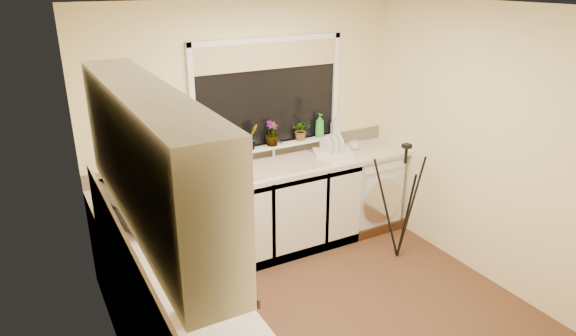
{
  "coord_description": "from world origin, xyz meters",
  "views": [
    {
      "loc": [
        -1.97,
        -2.87,
        2.66
      ],
      "look_at": [
        -0.09,
        0.55,
        1.15
      ],
      "focal_mm": 31.54,
      "sensor_mm": 36.0,
      "label": 1
    }
  ],
  "objects": [
    {
      "name": "faucet",
      "position": [
        0.2,
        1.38,
        1.02
      ],
      "size": [
        0.03,
        0.03,
        0.24
      ],
      "primitive_type": "cylinder",
      "color": "silver",
      "rests_on": "worktop_back"
    },
    {
      "name": "plant_d",
      "position": [
        0.54,
        1.42,
        1.16
      ],
      "size": [
        0.23,
        0.22,
        0.21
      ],
      "primitive_type": "imported",
      "rotation": [
        0.0,
        0.0,
        -0.33
      ],
      "color": "#999999",
      "rests_on": "windowsill"
    },
    {
      "name": "wall_back",
      "position": [
        0.0,
        1.5,
        1.23
      ],
      "size": [
        3.2,
        0.0,
        3.2
      ],
      "primitive_type": "plane",
      "rotation": [
        1.57,
        0.0,
        0.0
      ],
      "color": "beige",
      "rests_on": "ground"
    },
    {
      "name": "plant_b",
      "position": [
        -0.03,
        1.4,
        1.17
      ],
      "size": [
        0.15,
        0.13,
        0.25
      ],
      "primitive_type": "imported",
      "rotation": [
        0.0,
        0.0,
        0.17
      ],
      "color": "#999999",
      "rests_on": "windowsill"
    },
    {
      "name": "cup_left",
      "position": [
        -1.34,
        -0.63,
        0.95
      ],
      "size": [
        0.13,
        0.13,
        0.1
      ],
      "primitive_type": "imported",
      "rotation": [
        0.0,
        0.0,
        -0.22
      ],
      "color": "beige",
      "rests_on": "worktop_left"
    },
    {
      "name": "worktop_back",
      "position": [
        0.0,
        1.2,
        0.88
      ],
      "size": [
        3.2,
        0.6,
        0.04
      ],
      "primitive_type": "cube",
      "color": "beige",
      "rests_on": "base_cabinet_back"
    },
    {
      "name": "microwave",
      "position": [
        -1.28,
        0.68,
        1.05
      ],
      "size": [
        0.53,
        0.65,
        0.31
      ],
      "primitive_type": "imported",
      "rotation": [
        0.0,
        0.0,
        1.88
      ],
      "color": "silver",
      "rests_on": "worktop_left"
    },
    {
      "name": "wall_left",
      "position": [
        -1.6,
        0.0,
        1.23
      ],
      "size": [
        0.0,
        3.0,
        3.0
      ],
      "primitive_type": "plane",
      "rotation": [
        1.57,
        0.0,
        1.57
      ],
      "color": "beige",
      "rests_on": "ground"
    },
    {
      "name": "washing_machine",
      "position": [
        1.25,
        1.22,
        0.42
      ],
      "size": [
        0.6,
        0.58,
        0.85
      ],
      "primitive_type": "cube",
      "rotation": [
        0.0,
        0.0,
        -0.01
      ],
      "color": "silver",
      "rests_on": "floor"
    },
    {
      "name": "kettle",
      "position": [
        -1.23,
        0.48,
        1.01
      ],
      "size": [
        0.17,
        0.17,
        0.23
      ],
      "primitive_type": "cylinder",
      "color": "white",
      "rests_on": "worktop_left"
    },
    {
      "name": "upper_cabinet",
      "position": [
        -1.44,
        -0.45,
        1.8
      ],
      "size": [
        0.28,
        1.9,
        0.7
      ],
      "primitive_type": "cube",
      "color": "silver",
      "rests_on": "wall_left"
    },
    {
      "name": "splashback_left",
      "position": [
        -1.59,
        -0.3,
        1.12
      ],
      "size": [
        0.02,
        2.4,
        0.45
      ],
      "primitive_type": "cube",
      "color": "beige",
      "rests_on": "wall_left"
    },
    {
      "name": "base_cabinet_back",
      "position": [
        -0.33,
        1.2,
        0.43
      ],
      "size": [
        2.55,
        0.6,
        0.86
      ],
      "primitive_type": "cube",
      "color": "silver",
      "rests_on": "floor"
    },
    {
      "name": "laptop",
      "position": [
        -0.45,
        1.17,
        0.96
      ],
      "size": [
        0.35,
        0.32,
        0.23
      ],
      "rotation": [
        0.0,
        0.0,
        0.19
      ],
      "color": "#ABABB3",
      "rests_on": "worktop_back"
    },
    {
      "name": "sink",
      "position": [
        0.2,
        1.2,
        0.91
      ],
      "size": [
        0.82,
        0.46,
        0.03
      ],
      "primitive_type": "cube",
      "color": "tan",
      "rests_on": "worktop_back"
    },
    {
      "name": "tripod",
      "position": [
        1.12,
        0.48,
        0.59
      ],
      "size": [
        0.66,
        0.66,
        1.19
      ],
      "primitive_type": null,
      "rotation": [
        0.0,
        0.0,
        0.13
      ],
      "color": "black",
      "rests_on": "floor"
    },
    {
      "name": "plant_a",
      "position": [
        -0.32,
        1.41,
        1.16
      ],
      "size": [
        0.13,
        0.11,
        0.21
      ],
      "primitive_type": "imported",
      "rotation": [
        0.0,
        0.0,
        -0.36
      ],
      "color": "#999999",
      "rests_on": "windowsill"
    },
    {
      "name": "wall_front",
      "position": [
        0.0,
        -1.5,
        1.23
      ],
      "size": [
        3.2,
        0.0,
        3.2
      ],
      "primitive_type": "plane",
      "rotation": [
        -1.57,
        0.0,
        0.0
      ],
      "color": "beige",
      "rests_on": "ground"
    },
    {
      "name": "floor",
      "position": [
        0.0,
        0.0,
        0.0
      ],
      "size": [
        3.2,
        3.2,
        0.0
      ],
      "primitive_type": "plane",
      "color": "brown",
      "rests_on": "ground"
    },
    {
      "name": "dish_rack",
      "position": [
        0.78,
        1.17,
        0.93
      ],
      "size": [
        0.47,
        0.42,
        0.06
      ],
      "primitive_type": "cube",
      "rotation": [
        0.0,
        0.0,
        -0.4
      ],
      "color": "beige",
      "rests_on": "worktop_back"
    },
    {
      "name": "windowsill",
      "position": [
        0.2,
        1.43,
        1.04
      ],
      "size": [
        1.6,
        0.14,
        0.03
      ],
      "primitive_type": "cube",
      "color": "white",
      "rests_on": "wall_back"
    },
    {
      "name": "plant_c",
      "position": [
        0.2,
        1.41,
        1.18
      ],
      "size": [
        0.19,
        0.19,
        0.25
      ],
      "primitive_type": "imported",
      "rotation": [
        0.0,
        0.0,
        0.41
      ],
      "color": "#999999",
      "rests_on": "windowsill"
    },
    {
      "name": "ceiling",
      "position": [
        0.0,
        0.0,
        2.45
      ],
      "size": [
        3.2,
        3.2,
        0.0
      ],
      "primitive_type": "plane",
      "rotation": [
        3.14,
        0.0,
        0.0
      ],
      "color": "white",
      "rests_on": "ground"
    },
    {
      "name": "cup_back",
      "position": [
        1.1,
        1.26,
        0.94
      ],
      "size": [
        0.14,
        0.14,
        0.09
      ],
      "primitive_type": "imported",
      "rotation": [
        0.0,
        0.0,
        -0.33
      ],
      "color": "silver",
      "rests_on": "worktop_back"
    },
    {
      "name": "splashback_back",
      "position": [
        0.0,
        1.49,
        0.97
      ],
      "size": [
        3.2,
        0.02,
        0.14
      ],
      "primitive_type": "cube",
      "color": "beige",
      "rests_on": "wall_back"
    },
    {
      "name": "steel_jar",
      "position": [
        -1.36,
        -0.55,
        0.96
      ],
      "size": [
        0.08,
        0.08,
        0.12
      ],
      "primitive_type": "cylinder",
      "color": "silver",
      "rests_on": "worktop_left"
    },
    {
      "name": "soap_bottle_green",
      "position": [
        0.76,
        1.42,
        1.17
      ],
      "size": [
        0.1,
        0.11,
        0.25
      ],
      "primitive_type": "imported",
      "rotation": [
        0.0,
        0.0,
        0.1
      ],
      "color": "green",
      "rests_on": "windowsill"
    },
    {
      "name": "worktop_left",
      "position": [
        -1.3,
        -0.3,
        0.88
      ],
      "size": [
        0.6,
        2.4,
        0.04
      ],
      "primitive_type": "cube",
      "color": "beige",
      "rests_on": "base_cabinet_left"
    },
    {
      "name": "soap_bottle_clear",
      "position": [
        0.96,
        1.41,
        1.14
      ],
      "size": [
        0.09,
        0.1,
        0.18
      ],
      "primitive_type": "imported",
      "rotation": [
        0.0,
        0.0,
        -0.15
      ],
      "color": "#999999",
      "rests_on": "windowsill"
    },
    {
      "name": "wall_right",
      "position": [
        1.6,
        0.0,
        1.23
      ],
      "size": [
        0.0,
        3.0,
        3.0
      ],
      "primitive_type": "plane",
      "rotation": [
        1.57,
        0.0,
        -1.57
      ],
      "color": "beige",
      "rests_on": "ground"
    },
    {
      "name": "window_glass",
      "position": [
        0.2,
        1.49,
        1.55
      ],
      "size": [
        1.5,
        0.02,
        1.0
      ],
      "primitive_type": "cube",
      "color": "black",
      "rests_on": "wall_back"
    },
    {
      "name": "window_blind",
      "position": [
        0.2,
        1.46,
        1.92
      ],
      "size": [
        1.5,
        0.02,
        0.25
      ],
      "primitive_type": "cube",
      "color": "tan",
      "rests_on": "wall_back"
    }
  ]
}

